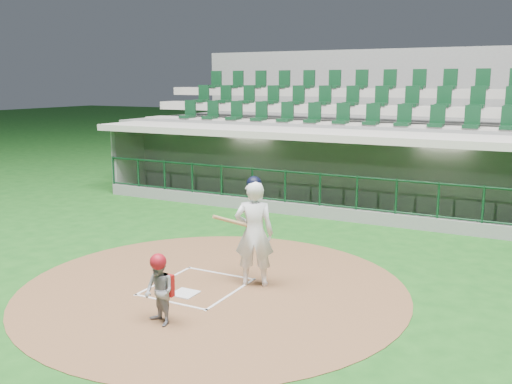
% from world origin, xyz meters
% --- Properties ---
extents(ground, '(120.00, 120.00, 0.00)m').
position_xyz_m(ground, '(0.00, 0.00, 0.00)').
color(ground, '#154C16').
rests_on(ground, ground).
extents(dirt_circle, '(7.20, 7.20, 0.01)m').
position_xyz_m(dirt_circle, '(0.30, -0.20, 0.01)').
color(dirt_circle, brown).
rests_on(dirt_circle, ground).
extents(home_plate, '(0.43, 0.43, 0.02)m').
position_xyz_m(home_plate, '(0.00, -0.70, 0.02)').
color(home_plate, silver).
rests_on(home_plate, dirt_circle).
extents(batter_box_chalk, '(1.55, 1.80, 0.01)m').
position_xyz_m(batter_box_chalk, '(0.00, -0.30, 0.02)').
color(batter_box_chalk, white).
rests_on(batter_box_chalk, ground).
extents(dugout_structure, '(16.40, 3.70, 3.00)m').
position_xyz_m(dugout_structure, '(0.19, 7.82, 0.96)').
color(dugout_structure, gray).
rests_on(dugout_structure, ground).
extents(seating_deck, '(17.00, 6.72, 5.15)m').
position_xyz_m(seating_deck, '(0.00, 10.91, 1.42)').
color(seating_deck, slate).
rests_on(seating_deck, ground).
extents(batter, '(0.97, 1.00, 2.08)m').
position_xyz_m(batter, '(0.89, 0.31, 1.04)').
color(batter, white).
rests_on(batter, dirt_circle).
extents(catcher, '(0.64, 0.58, 1.16)m').
position_xyz_m(catcher, '(0.40, -1.95, 0.59)').
color(catcher, gray).
rests_on(catcher, dirt_circle).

